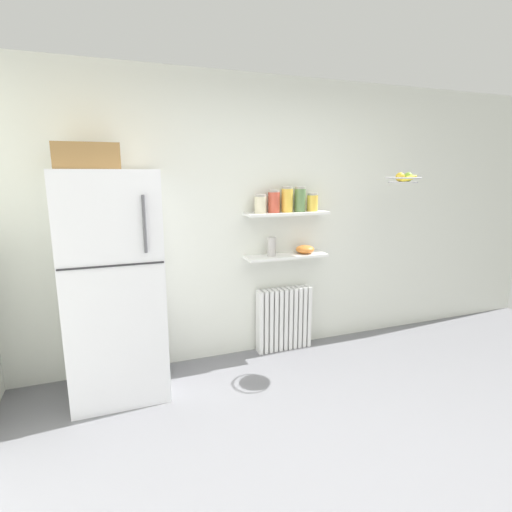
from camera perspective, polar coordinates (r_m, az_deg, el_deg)
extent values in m
plane|color=slate|center=(2.94, 11.51, -24.75)|extent=(7.04, 7.04, 0.00)
cube|color=silver|center=(3.78, -0.16, 5.21)|extent=(7.04, 0.10, 2.60)
cube|color=silver|center=(3.26, -19.80, -4.09)|extent=(0.71, 0.65, 1.77)
cube|color=#262628|center=(2.88, -20.00, -1.36)|extent=(0.70, 0.01, 0.01)
cylinder|color=#4C4C51|center=(2.83, -15.78, 4.44)|extent=(0.02, 0.02, 0.40)
cube|color=olive|center=(3.15, -23.07, 13.04)|extent=(0.43, 0.46, 0.18)
cube|color=white|center=(3.90, 0.53, -9.52)|extent=(0.04, 0.12, 0.63)
cube|color=white|center=(3.92, 1.25, -9.42)|extent=(0.04, 0.12, 0.63)
cube|color=white|center=(3.94, 1.96, -9.32)|extent=(0.04, 0.12, 0.63)
cube|color=white|center=(3.96, 2.66, -9.22)|extent=(0.04, 0.12, 0.63)
cube|color=white|center=(3.98, 3.36, -9.12)|extent=(0.04, 0.12, 0.63)
cube|color=white|center=(4.00, 4.05, -9.02)|extent=(0.04, 0.12, 0.63)
cube|color=white|center=(4.02, 4.73, -8.92)|extent=(0.04, 0.12, 0.63)
cube|color=white|center=(4.04, 5.40, -8.82)|extent=(0.04, 0.12, 0.63)
cube|color=white|center=(4.06, 6.07, -8.72)|extent=(0.04, 0.12, 0.63)
cube|color=white|center=(4.08, 6.73, -8.61)|extent=(0.04, 0.12, 0.63)
cube|color=white|center=(4.11, 7.38, -8.51)|extent=(0.04, 0.12, 0.63)
cube|color=white|center=(3.79, 4.38, -0.02)|extent=(0.80, 0.22, 0.02)
cube|color=white|center=(3.72, 4.48, 6.14)|extent=(0.80, 0.22, 0.02)
cylinder|color=beige|center=(3.61, 0.65, 7.38)|extent=(0.11, 0.11, 0.15)
cylinder|color=gray|center=(3.61, 0.65, 8.73)|extent=(0.10, 0.10, 0.02)
cylinder|color=#C64C38|center=(3.66, 2.60, 7.72)|extent=(0.11, 0.11, 0.19)
cylinder|color=gray|center=(3.66, 2.62, 9.34)|extent=(0.10, 0.10, 0.02)
cylinder|color=yellow|center=(3.71, 4.51, 7.98)|extent=(0.11, 0.11, 0.22)
cylinder|color=gray|center=(3.71, 4.54, 9.79)|extent=(0.10, 0.10, 0.02)
cylinder|color=#5B7F4C|center=(3.77, 6.35, 7.99)|extent=(0.11, 0.11, 0.21)
cylinder|color=gray|center=(3.77, 6.40, 9.75)|extent=(0.10, 0.10, 0.02)
cylinder|color=yellow|center=(3.84, 8.13, 7.54)|extent=(0.10, 0.10, 0.15)
cylinder|color=gray|center=(3.83, 8.17, 8.82)|extent=(0.09, 0.09, 0.02)
cylinder|color=#B2ADA8|center=(3.71, 2.27, 1.35)|extent=(0.08, 0.08, 0.18)
ellipsoid|color=orange|center=(3.86, 7.07, 0.96)|extent=(0.18, 0.18, 0.08)
torus|color=#B2B2B7|center=(3.91, 20.45, 10.52)|extent=(0.32, 0.32, 0.01)
cylinder|color=#A8A8AD|center=(3.91, 20.41, 9.93)|extent=(0.26, 0.26, 0.01)
sphere|color=#7FAD38|center=(3.97, 21.09, 10.59)|extent=(0.08, 0.08, 0.08)
sphere|color=gold|center=(3.89, 20.04, 10.64)|extent=(0.08, 0.08, 0.08)
ellipsoid|color=yellow|center=(3.91, 21.17, 10.39)|extent=(0.18, 0.07, 0.09)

